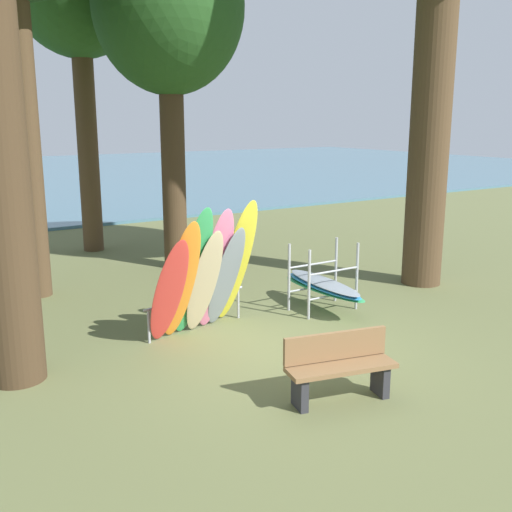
{
  "coord_description": "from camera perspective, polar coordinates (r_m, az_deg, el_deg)",
  "views": [
    {
      "loc": [
        -5.03,
        -7.17,
        3.48
      ],
      "look_at": [
        0.52,
        1.56,
        1.1
      ],
      "focal_mm": 42.59,
      "sensor_mm": 36.0,
      "label": 1
    }
  ],
  "objects": [
    {
      "name": "tree_far_right_back",
      "position": [
        14.31,
        -8.2,
        21.85
      ],
      "size": [
        3.31,
        3.31,
        7.74
      ],
      "color": "#42301E",
      "rests_on": "ground"
    },
    {
      "name": "board_storage_rack",
      "position": [
        11.2,
        6.34,
        -2.71
      ],
      "size": [
        1.15,
        2.13,
        1.25
      ],
      "color": "#9EA0A5",
      "rests_on": "ground"
    },
    {
      "name": "park_bench",
      "position": [
        7.76,
        7.83,
        -10.15
      ],
      "size": [
        1.46,
        0.71,
        0.85
      ],
      "color": "#2D2D33",
      "rests_on": "ground"
    },
    {
      "name": "leaning_board_pile",
      "position": [
        9.72,
        -4.82,
        -1.93
      ],
      "size": [
        1.98,
        1.29,
        2.21
      ],
      "color": "red",
      "rests_on": "ground"
    },
    {
      "name": "ground_plane",
      "position": [
        9.43,
        2.47,
        -8.72
      ],
      "size": [
        80.0,
        80.0,
        0.0
      ],
      "primitive_type": "plane",
      "color": "#60663D"
    }
  ]
}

